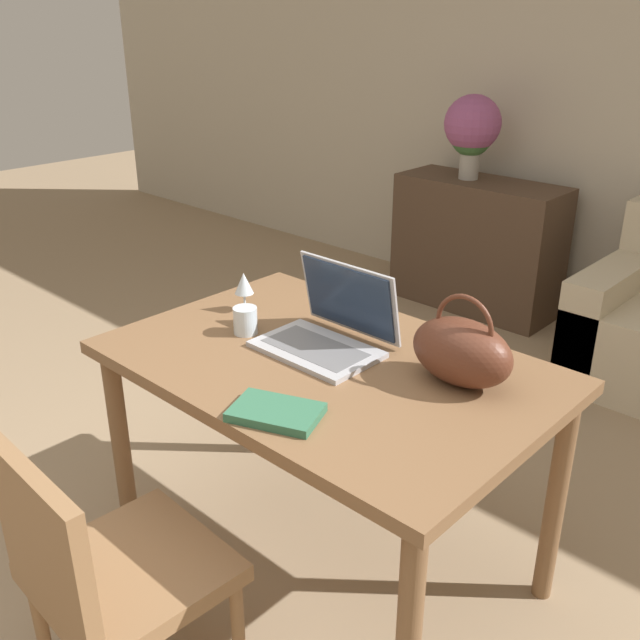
{
  "coord_description": "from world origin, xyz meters",
  "views": [
    {
      "loc": [
        1.3,
        -0.81,
        1.73
      ],
      "look_at": [
        0.0,
        0.58,
        0.89
      ],
      "focal_mm": 40.0,
      "sensor_mm": 36.0,
      "label": 1
    }
  ],
  "objects_px": {
    "laptop": "(332,325)",
    "wine_glass": "(244,286)",
    "handbag": "(462,351)",
    "flower_vase": "(472,129)",
    "drinking_glass": "(245,320)",
    "chair": "(104,570)"
  },
  "relations": [
    {
      "from": "laptop",
      "to": "flower_vase",
      "type": "height_order",
      "value": "flower_vase"
    },
    {
      "from": "chair",
      "to": "drinking_glass",
      "type": "relative_size",
      "value": 9.45
    },
    {
      "from": "handbag",
      "to": "flower_vase",
      "type": "xyz_separation_m",
      "value": [
        -1.33,
        2.16,
        0.21
      ]
    },
    {
      "from": "drinking_glass",
      "to": "flower_vase",
      "type": "xyz_separation_m",
      "value": [
        -0.65,
        2.34,
        0.27
      ]
    },
    {
      "from": "laptop",
      "to": "wine_glass",
      "type": "height_order",
      "value": "laptop"
    },
    {
      "from": "drinking_glass",
      "to": "handbag",
      "type": "relative_size",
      "value": 0.29
    },
    {
      "from": "wine_glass",
      "to": "handbag",
      "type": "bearing_deg",
      "value": 4.39
    },
    {
      "from": "chair",
      "to": "laptop",
      "type": "xyz_separation_m",
      "value": [
        -0.02,
        0.85,
        0.37
      ]
    },
    {
      "from": "wine_glass",
      "to": "flower_vase",
      "type": "xyz_separation_m",
      "value": [
        -0.51,
        2.22,
        0.22
      ]
    },
    {
      "from": "laptop",
      "to": "handbag",
      "type": "distance_m",
      "value": 0.43
    },
    {
      "from": "flower_vase",
      "to": "handbag",
      "type": "bearing_deg",
      "value": -58.36
    },
    {
      "from": "drinking_glass",
      "to": "handbag",
      "type": "distance_m",
      "value": 0.71
    },
    {
      "from": "drinking_glass",
      "to": "wine_glass",
      "type": "distance_m",
      "value": 0.19
    },
    {
      "from": "laptop",
      "to": "flower_vase",
      "type": "relative_size",
      "value": 0.76
    },
    {
      "from": "laptop",
      "to": "wine_glass",
      "type": "xyz_separation_m",
      "value": [
        -0.4,
        -0.0,
        0.02
      ]
    },
    {
      "from": "handbag",
      "to": "drinking_glass",
      "type": "bearing_deg",
      "value": -164.69
    },
    {
      "from": "handbag",
      "to": "flower_vase",
      "type": "height_order",
      "value": "flower_vase"
    },
    {
      "from": "chair",
      "to": "handbag",
      "type": "relative_size",
      "value": 2.76
    },
    {
      "from": "drinking_glass",
      "to": "flower_vase",
      "type": "height_order",
      "value": "flower_vase"
    },
    {
      "from": "chair",
      "to": "laptop",
      "type": "distance_m",
      "value": 0.93
    },
    {
      "from": "wine_glass",
      "to": "handbag",
      "type": "height_order",
      "value": "handbag"
    },
    {
      "from": "laptop",
      "to": "wine_glass",
      "type": "distance_m",
      "value": 0.4
    }
  ]
}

